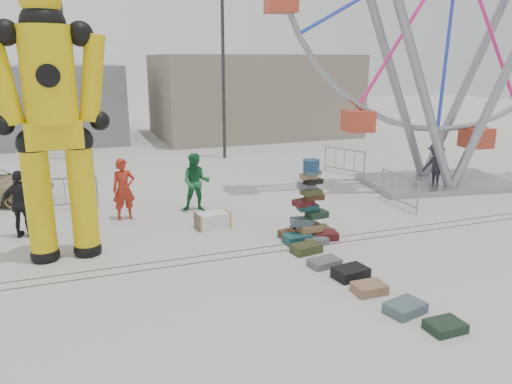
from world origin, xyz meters
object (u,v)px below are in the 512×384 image
object	(u,v)px
barricade_wheel_front	(399,190)
barricade_wheel_back	(344,161)
lamp_post_right	(225,65)
suitcase_tower	(309,217)
crash_test_dummy	(52,114)
pedestrian_green	(196,182)
lamp_post_left	(68,65)
pedestrian_grey	(435,166)
barricade_dummy_c	(65,193)
steamer_trunk	(212,220)
pedestrian_black	(22,204)
pedestrian_red	(124,189)

from	to	relation	value
barricade_wheel_front	barricade_wheel_back	world-z (taller)	same
lamp_post_right	suitcase_tower	bearing A→B (deg)	-96.12
crash_test_dummy	barricade_wheel_front	bearing A→B (deg)	3.26
lamp_post_right	suitcase_tower	size ratio (longest dim) A/B	3.59
barricade_wheel_back	pedestrian_green	size ratio (longest dim) A/B	1.06
crash_test_dummy	barricade_wheel_back	xyz separation A→B (m)	(11.23, 5.78, -3.01)
suitcase_tower	barricade_wheel_front	world-z (taller)	suitcase_tower
lamp_post_left	pedestrian_grey	distance (m)	16.84
suitcase_tower	pedestrian_green	world-z (taller)	suitcase_tower
crash_test_dummy	barricade_wheel_back	distance (m)	12.99
lamp_post_right	lamp_post_left	xyz separation A→B (m)	(-7.00, 2.00, 0.00)
lamp_post_right	lamp_post_left	bearing A→B (deg)	164.05
lamp_post_left	barricade_dummy_c	bearing A→B (deg)	-93.46
steamer_trunk	barricade_wheel_back	world-z (taller)	barricade_wheel_back
crash_test_dummy	barricade_dummy_c	bearing A→B (deg)	88.48
barricade_wheel_front	pedestrian_black	xyz separation A→B (m)	(-11.59, 1.08, 0.39)
pedestrian_green	pedestrian_grey	world-z (taller)	pedestrian_green
barricade_wheel_back	pedestrian_grey	bearing A→B (deg)	2.73
lamp_post_right	barricade_dummy_c	size ratio (longest dim) A/B	4.00
lamp_post_right	barricade_dummy_c	world-z (taller)	lamp_post_right
suitcase_tower	steamer_trunk	distance (m)	2.90
steamer_trunk	barricade_wheel_back	distance (m)	8.72
lamp_post_right	barricade_dummy_c	xyz separation A→B (m)	(-7.52, -6.60, -3.93)
pedestrian_black	pedestrian_grey	bearing A→B (deg)	-162.18
suitcase_tower	barricade_dummy_c	distance (m)	8.14
steamer_trunk	barricade_dummy_c	xyz separation A→B (m)	(-4.03, 3.40, 0.33)
suitcase_tower	pedestrian_black	distance (m)	7.90
pedestrian_red	pedestrian_green	size ratio (longest dim) A/B	1.00
lamp_post_left	barricade_wheel_front	bearing A→B (deg)	-50.21
pedestrian_black	pedestrian_grey	xyz separation A→B (m)	(14.21, 0.34, -0.06)
barricade_wheel_front	suitcase_tower	bearing A→B (deg)	114.08
lamp_post_right	barricade_wheel_front	distance (m)	11.14
lamp_post_right	steamer_trunk	bearing A→B (deg)	-109.25
lamp_post_right	pedestrian_green	distance (m)	9.58
barricade_dummy_c	barricade_wheel_front	distance (m)	11.04
pedestrian_green	lamp_post_left	bearing A→B (deg)	125.24
barricade_wheel_front	pedestrian_green	world-z (taller)	pedestrian_green
lamp_post_right	barricade_dummy_c	bearing A→B (deg)	-138.73
pedestrian_green	pedestrian_black	distance (m)	5.13
pedestrian_red	lamp_post_right	bearing A→B (deg)	48.50
lamp_post_left	steamer_trunk	size ratio (longest dim) A/B	8.35
crash_test_dummy	pedestrian_black	bearing A→B (deg)	117.20
lamp_post_left	barricade_wheel_back	bearing A→B (deg)	-33.54
barricade_dummy_c	pedestrian_red	bearing A→B (deg)	-37.83
barricade_dummy_c	pedestrian_green	size ratio (longest dim) A/B	1.06
lamp_post_right	pedestrian_grey	bearing A→B (deg)	-56.77
lamp_post_right	suitcase_tower	world-z (taller)	lamp_post_right
steamer_trunk	pedestrian_red	distance (m)	2.97
lamp_post_right	lamp_post_left	world-z (taller)	same
lamp_post_left	pedestrian_grey	world-z (taller)	lamp_post_left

